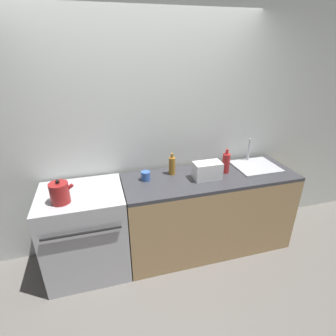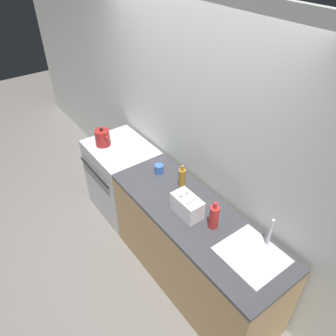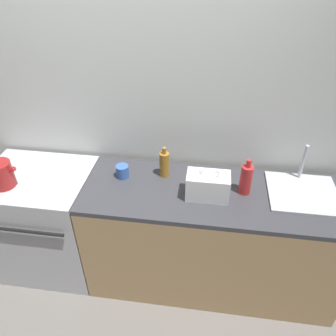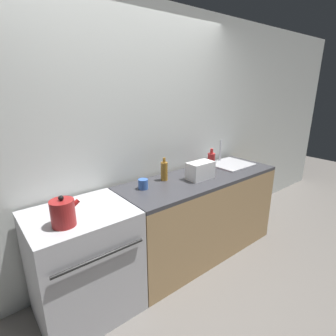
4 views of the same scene
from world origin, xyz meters
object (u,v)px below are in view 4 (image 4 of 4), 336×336
object	(u,v)px
cup_blue	(143,184)
toaster	(200,170)
bottle_red	(211,162)
kettle	(63,213)
bottle_amber	(164,171)
stove	(85,262)

from	to	relation	value
cup_blue	toaster	bearing A→B (deg)	-12.32
toaster	bottle_red	distance (m)	0.26
toaster	cup_blue	size ratio (longest dim) A/B	3.01
kettle	bottle_amber	bearing A→B (deg)	14.15
toaster	bottle_amber	bearing A→B (deg)	148.56
bottle_red	bottle_amber	world-z (taller)	bottle_red
kettle	cup_blue	distance (m)	0.82
bottle_red	cup_blue	distance (m)	0.87
kettle	toaster	bearing A→B (deg)	3.27
stove	kettle	size ratio (longest dim) A/B	4.13
stove	toaster	distance (m)	1.37
kettle	toaster	world-z (taller)	kettle
stove	cup_blue	size ratio (longest dim) A/B	9.83
stove	bottle_red	distance (m)	1.61
stove	bottle_amber	xyz separation A→B (m)	(0.94, 0.15, 0.55)
kettle	toaster	size ratio (longest dim) A/B	0.79
cup_blue	stove	bearing A→B (deg)	-172.27
toaster	bottle_amber	distance (m)	0.37
bottle_red	toaster	bearing A→B (deg)	-162.50
bottle_red	bottle_amber	distance (m)	0.58
kettle	toaster	xyz separation A→B (m)	(1.41, 0.08, -0.01)
kettle	cup_blue	bearing A→B (deg)	15.13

